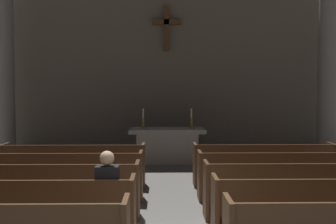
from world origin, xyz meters
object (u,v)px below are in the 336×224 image
(column_left_third, at_px, (3,49))
(candlestick_right, at_px, (191,122))
(pew_left_row_2, at_px, (22,211))
(altar, at_px, (167,144))
(pew_right_row_2, at_px, (324,209))
(pew_right_row_3, at_px, (297,190))
(lone_worshipper, at_px, (108,195))
(pew_right_row_5, at_px, (264,164))
(pew_left_row_5, at_px, (74,165))
(pew_left_row_3, at_px, (45,191))
(pew_right_row_4, at_px, (278,175))
(candlestick_left, at_px, (143,122))
(column_right_third, at_px, (329,50))
(pew_left_row_4, at_px, (62,176))

(column_left_third, relative_size, candlestick_right, 11.82)
(pew_left_row_2, distance_m, altar, 6.58)
(pew_right_row_2, bearing_deg, pew_right_row_3, 90.00)
(lone_worshipper, bearing_deg, pew_right_row_5, 47.78)
(pew_left_row_5, distance_m, candlestick_right, 4.07)
(candlestick_right, bearing_deg, pew_left_row_3, -118.79)
(pew_left_row_3, distance_m, pew_right_row_5, 4.77)
(pew_right_row_4, height_order, candlestick_left, candlestick_left)
(pew_right_row_5, distance_m, column_left_third, 8.15)
(pew_right_row_2, bearing_deg, pew_left_row_2, 180.00)
(column_left_third, distance_m, column_right_third, 9.65)
(column_right_third, bearing_deg, pew_right_row_5, -130.24)
(pew_right_row_2, distance_m, pew_right_row_3, 1.12)
(pew_left_row_4, bearing_deg, pew_right_row_3, -14.94)
(column_left_third, bearing_deg, column_right_third, 0.00)
(pew_right_row_2, xyz_separation_m, lone_worshipper, (-3.03, 0.04, 0.22))
(pew_left_row_3, bearing_deg, pew_right_row_4, 14.94)
(pew_left_row_2, distance_m, pew_left_row_3, 1.12)
(pew_left_row_3, distance_m, candlestick_left, 5.34)
(pew_left_row_5, bearing_deg, lone_worshipper, -70.40)
(pew_left_row_5, height_order, pew_right_row_5, same)
(pew_left_row_3, relative_size, candlestick_right, 5.43)
(column_left_third, xyz_separation_m, column_right_third, (9.65, 0.00, 0.00))
(pew_right_row_4, distance_m, pew_right_row_5, 1.12)
(pew_left_row_4, xyz_separation_m, pew_right_row_5, (4.21, 1.12, 0.00))
(pew_right_row_4, bearing_deg, pew_left_row_5, 165.06)
(pew_left_row_4, height_order, pew_right_row_4, same)
(candlestick_right, relative_size, lone_worshipper, 0.44)
(pew_left_row_3, height_order, pew_right_row_5, same)
(pew_right_row_3, bearing_deg, column_left_third, 141.77)
(pew_left_row_3, bearing_deg, lone_worshipper, -42.45)
(pew_right_row_5, xyz_separation_m, lone_worshipper, (-3.03, -3.33, 0.22))
(pew_right_row_2, bearing_deg, altar, 108.68)
(pew_right_row_3, relative_size, column_right_third, 0.46)
(pew_left_row_4, height_order, pew_right_row_5, same)
(pew_left_row_4, bearing_deg, pew_right_row_4, 0.00)
(pew_right_row_2, height_order, altar, altar)
(column_left_third, height_order, column_right_third, same)
(pew_right_row_3, height_order, pew_right_row_4, same)
(pew_right_row_3, xyz_separation_m, candlestick_right, (-1.41, 5.11, 0.71))
(column_right_third, xyz_separation_m, candlestick_left, (-5.52, -0.35, -2.13))
(pew_left_row_4, height_order, altar, altar)
(pew_left_row_2, relative_size, pew_right_row_3, 1.00)
(pew_right_row_4, height_order, altar, altar)
(pew_left_row_3, distance_m, pew_left_row_4, 1.12)
(pew_right_row_4, bearing_deg, pew_right_row_5, 90.00)
(pew_left_row_4, height_order, lone_worshipper, lone_worshipper)
(pew_left_row_2, xyz_separation_m, pew_right_row_5, (4.21, 3.37, 0.00))
(column_right_third, height_order, candlestick_right, column_right_third)
(pew_left_row_5, bearing_deg, column_right_third, 24.86)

